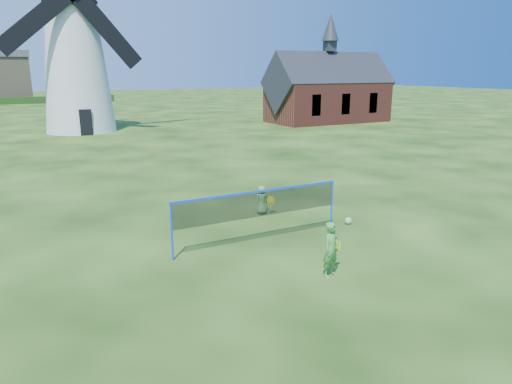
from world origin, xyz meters
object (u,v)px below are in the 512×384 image
object	(u,v)px
player_boy	(262,200)
badminton_net	(259,205)
windmill	(75,59)
chapel	(328,92)
play_ball	(348,221)
player_girl	(331,250)

from	to	relation	value
player_boy	badminton_net	bearing A→B (deg)	56.62
windmill	badminton_net	distance (m)	28.66
windmill	chapel	xyz separation A→B (m)	(21.77, -3.10, -2.86)
windmill	badminton_net	bearing A→B (deg)	-88.06
player_boy	windmill	bearing A→B (deg)	-87.90
windmill	chapel	distance (m)	22.18
player_boy	play_ball	xyz separation A→B (m)	(1.90, -2.25, -0.38)
chapel	player_boy	xyz separation A→B (m)	(-19.40, -22.78, -2.25)
chapel	play_ball	size ratio (longest dim) A/B	52.28
badminton_net	player_girl	bearing A→B (deg)	-78.79
chapel	player_boy	world-z (taller)	chapel
chapel	badminton_net	distance (m)	32.72
badminton_net	play_ball	distance (m)	3.48
windmill	play_ball	xyz separation A→B (m)	(4.28, -28.12, -5.48)
chapel	badminton_net	xyz separation A→B (m)	(-20.81, -25.20, -1.60)
windmill	badminton_net	xyz separation A→B (m)	(0.96, -28.30, -4.45)
windmill	player_boy	bearing A→B (deg)	-84.76
badminton_net	player_girl	world-z (taller)	badminton_net
badminton_net	player_boy	world-z (taller)	badminton_net
play_ball	badminton_net	bearing A→B (deg)	-176.97
player_girl	player_boy	world-z (taller)	player_girl
player_girl	player_boy	bearing A→B (deg)	60.97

